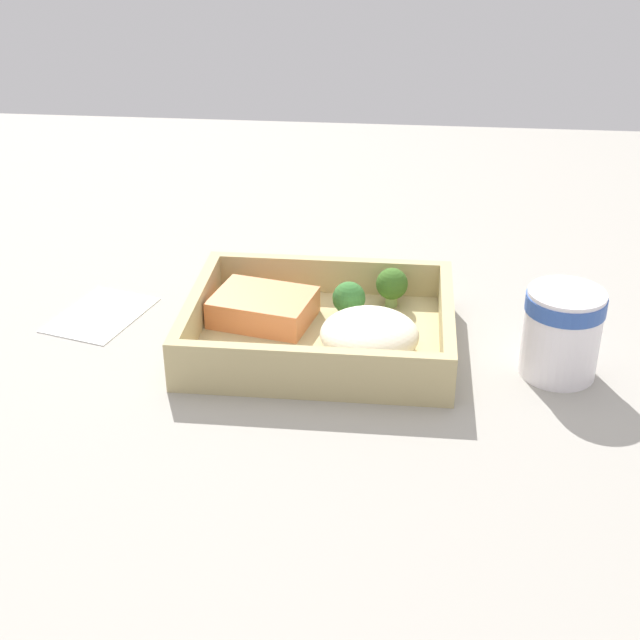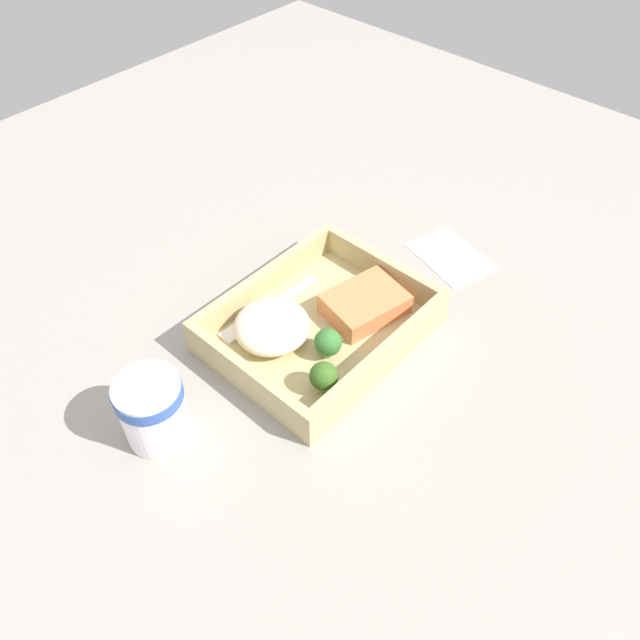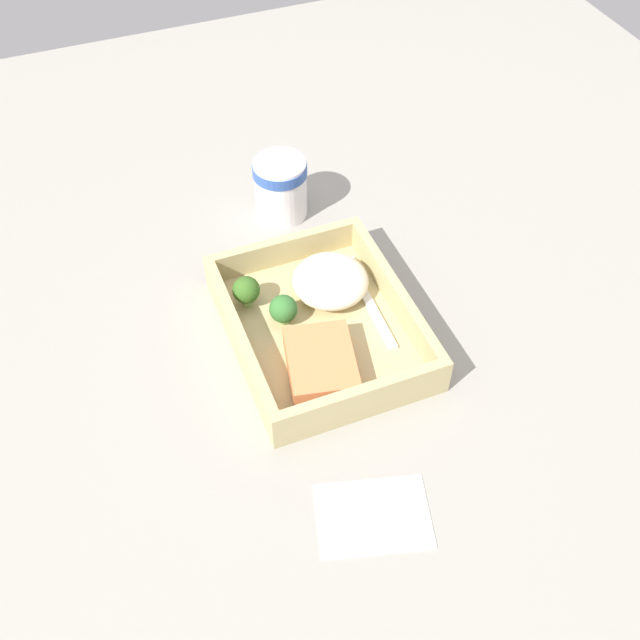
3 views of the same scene
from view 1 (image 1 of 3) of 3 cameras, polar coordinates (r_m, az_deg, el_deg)
The scene contains 10 objects.
ground_plane at distance 89.69cm, azimuth 0.00°, elevation -2.08°, with size 160.00×160.00×2.00cm, color gray.
takeout_tray at distance 88.89cm, azimuth 0.00°, elevation -1.19°, with size 26.01×20.70×1.20cm, color tan.
tray_rim at distance 87.70cm, azimuth 0.00°, elevation 0.23°, with size 26.01×20.70×3.79cm.
salmon_fillet at distance 90.64cm, azimuth -3.65°, elevation 0.80°, with size 9.77×7.40×2.82cm, color #E3804B.
mashed_potatoes at distance 84.40cm, azimuth 3.19°, elevation -0.93°, with size 9.42×9.31×4.00cm, color #EEE4C7.
broccoli_floret_1 at distance 90.57cm, azimuth 1.86°, elevation 1.36°, with size 3.39×3.39×3.95cm.
broccoli_floret_2 at distance 93.15cm, azimuth 4.62°, elevation 2.26°, with size 3.34×3.34×4.22cm.
fork at distance 82.19cm, azimuth 1.45°, elevation -3.20°, with size 15.85×2.33×0.44cm.
paper_cup at distance 84.99cm, azimuth 15.25°, elevation -0.53°, with size 7.29×7.29×8.57cm.
receipt_slip at distance 97.32cm, azimuth -13.86°, elevation 0.36°, with size 8.03×11.18×0.24cm, color white.
Camera 1 is at (7.90, -77.07, 44.18)cm, focal length 50.00 mm.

